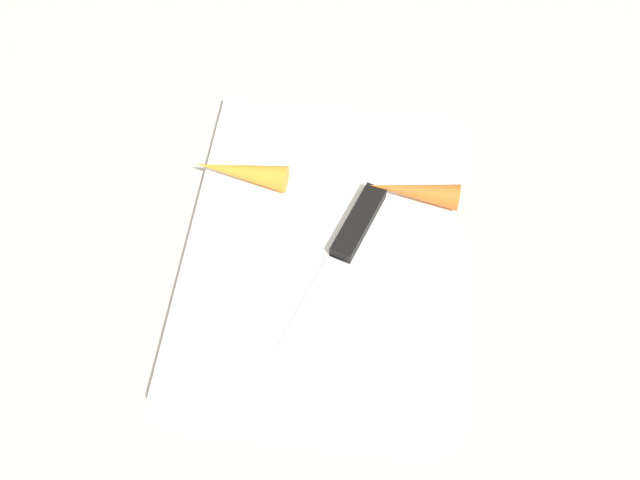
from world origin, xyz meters
The scene contains 5 objects.
ground_plane centered at (0.00, 0.00, 0.00)m, with size 1.40×1.40×0.00m, color #ADA8A0.
cutting_board centered at (0.00, 0.00, 0.01)m, with size 0.36×0.26×0.01m, color white.
knife centered at (0.01, -0.03, 0.02)m, with size 0.20×0.09×0.01m.
carrot_long centered at (0.07, 0.09, 0.03)m, with size 0.03×0.03×0.10m, color orange.
carrot_short centered at (0.06, -0.09, 0.03)m, with size 0.03×0.03×0.09m, color orange.
Camera 1 is at (-0.38, -0.04, 0.60)m, focal length 40.10 mm.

